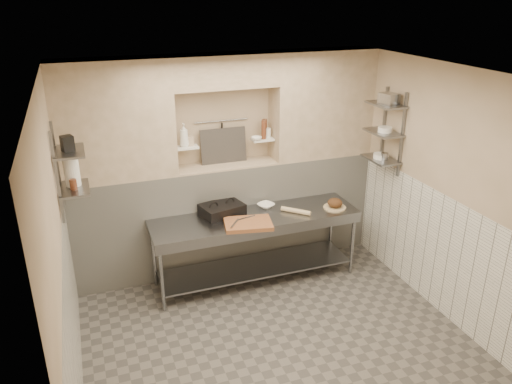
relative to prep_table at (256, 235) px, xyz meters
name	(u,v)px	position (x,y,z in m)	size (l,w,h in m)	color
floor	(276,342)	(-0.20, -1.18, -0.69)	(4.00, 3.90, 0.10)	#5C5751
ceiling	(281,71)	(-0.20, -1.18, 2.21)	(4.00, 3.90, 0.10)	silver
wall_left	(54,257)	(-2.25, -1.18, 0.76)	(0.10, 3.90, 2.80)	#C2A98F
wall_right	(449,194)	(1.85, -1.18, 0.76)	(0.10, 3.90, 2.80)	#C2A98F
wall_back	(221,160)	(-0.20, 0.82, 0.76)	(4.00, 0.10, 2.80)	#C2A98F
wall_front	(399,351)	(-0.20, -3.18, 0.76)	(4.00, 0.10, 2.80)	#C2A98F
backwall_lower	(227,215)	(-0.20, 0.57, 0.06)	(4.00, 0.40, 1.40)	silver
alcove_sill	(226,165)	(-0.20, 0.57, 0.77)	(1.30, 0.40, 0.02)	#C2A98F
backwall_pillar_left	(114,121)	(-1.52, 0.57, 1.46)	(1.35, 0.40, 1.40)	#C2A98F
backwall_pillar_right	(322,104)	(1.13, 0.57, 1.46)	(1.35, 0.40, 1.40)	#C2A98F
backwall_header	(224,71)	(-0.20, 0.57, 1.96)	(1.30, 0.40, 0.40)	#C2A98F
wainscot_left	(73,324)	(-2.19, -1.18, 0.06)	(0.02, 3.90, 1.40)	silver
wainscot_right	(436,250)	(1.79, -1.18, 0.06)	(0.02, 3.90, 1.40)	silver
alcove_shelf_left	(187,147)	(-0.70, 0.57, 1.06)	(0.28, 0.16, 0.03)	white
alcove_shelf_right	(263,140)	(0.30, 0.57, 1.06)	(0.28, 0.16, 0.03)	white
utensil_rail	(221,121)	(-0.20, 0.74, 1.31)	(0.02, 0.02, 0.70)	gray
hanging_steel	(222,134)	(-0.20, 0.72, 1.14)	(0.02, 0.02, 0.30)	black
splash_panel	(223,146)	(-0.20, 0.67, 1.00)	(0.60, 0.02, 0.45)	#383330
shelf_rail_left_a	(57,166)	(-2.17, 0.07, 1.16)	(0.03, 0.03, 0.95)	slate
shelf_rail_left_b	(57,179)	(-2.17, -0.33, 1.16)	(0.03, 0.03, 0.95)	slate
wall_shelf_left_lower	(74,189)	(-2.04, -0.13, 0.96)	(0.30, 0.50, 0.03)	slate
wall_shelf_left_upper	(69,152)	(-2.04, -0.13, 1.36)	(0.30, 0.50, 0.03)	slate
shelf_rail_right_a	(384,128)	(1.78, 0.07, 1.21)	(0.03, 0.03, 1.05)	slate
shelf_rail_right_b	(402,136)	(1.78, -0.33, 1.21)	(0.03, 0.03, 1.05)	slate
wall_shelf_right_lower	(381,159)	(1.64, -0.13, 0.86)	(0.30, 0.50, 0.03)	slate
wall_shelf_right_mid	(383,132)	(1.64, -0.13, 1.21)	(0.30, 0.50, 0.03)	slate
wall_shelf_right_upper	(386,105)	(1.64, -0.13, 1.56)	(0.30, 0.50, 0.03)	slate
prep_table	(256,235)	(0.00, 0.00, 0.00)	(2.60, 0.70, 0.90)	gray
panini_press	(222,209)	(-0.37, 0.20, 0.33)	(0.58, 0.48, 0.14)	black
cutting_board	(248,224)	(-0.17, -0.21, 0.28)	(0.56, 0.39, 0.05)	#905A3B
knife_blade	(246,218)	(-0.16, -0.09, 0.31)	(0.25, 0.03, 0.01)	gray
tongs	(235,224)	(-0.34, -0.21, 0.31)	(0.02, 0.02, 0.25)	gray
mixing_bowl	(266,206)	(0.22, 0.22, 0.28)	(0.21, 0.21, 0.05)	white
rolling_pin	(296,211)	(0.51, -0.08, 0.29)	(0.06, 0.06, 0.39)	tan
bread_board	(335,207)	(1.04, -0.10, 0.27)	(0.29, 0.29, 0.02)	tan
bread_loaf	(335,203)	(1.04, -0.10, 0.33)	(0.19, 0.19, 0.11)	#4C2D19
bottle_soap	(184,135)	(-0.72, 0.57, 1.21)	(0.11, 0.11, 0.29)	white
jar_alcove	(190,141)	(-0.65, 0.59, 1.13)	(0.08, 0.08, 0.12)	#C2A98F
bowl_alcove	(257,138)	(0.20, 0.53, 1.09)	(0.14, 0.14, 0.04)	white
condiment_a	(264,128)	(0.34, 0.61, 1.19)	(0.07, 0.07, 0.24)	#5B2D1A
condiment_b	(264,130)	(0.31, 0.55, 1.19)	(0.06, 0.06, 0.24)	#5B2D1A
condiment_c	(268,133)	(0.39, 0.59, 1.13)	(0.07, 0.07, 0.13)	white
jug_left	(72,171)	(-2.04, -0.06, 1.12)	(0.15, 0.15, 0.31)	white
jar_left	(73,184)	(-2.04, -0.18, 1.02)	(0.07, 0.07, 0.11)	#5B2D1A
box_left_upper	(67,143)	(-2.04, -0.15, 1.45)	(0.11, 0.11, 0.16)	black
bowl_right	(381,156)	(1.64, -0.13, 0.90)	(0.19, 0.19, 0.06)	white
canister_right	(384,156)	(1.64, -0.21, 0.92)	(0.09, 0.09, 0.09)	gray
bowl_right_mid	(385,130)	(1.64, -0.16, 1.25)	(0.17, 0.17, 0.06)	white
basket_right	(389,99)	(1.64, -0.18, 1.64)	(0.17, 0.21, 0.13)	gray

